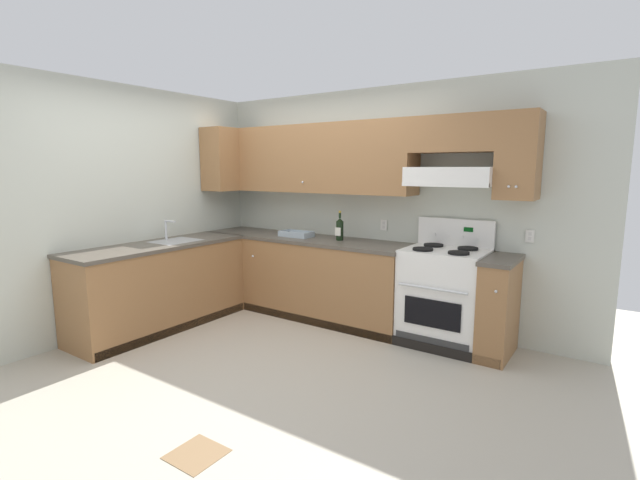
{
  "coord_description": "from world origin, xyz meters",
  "views": [
    {
      "loc": [
        2.82,
        -2.92,
        1.69
      ],
      "look_at": [
        0.34,
        0.7,
        1.0
      ],
      "focal_mm": 25.53,
      "sensor_mm": 36.0,
      "label": 1
    }
  ],
  "objects": [
    {
      "name": "counter_back_run",
      "position": [
        -0.05,
        1.24,
        0.45
      ],
      "size": [
        3.6,
        0.65,
        0.91
      ],
      "color": "olive",
      "rests_on": "ground_plane"
    },
    {
      "name": "stove",
      "position": [
        1.41,
        1.25,
        0.48
      ],
      "size": [
        0.76,
        0.62,
        1.2
      ],
      "color": "white",
      "rests_on": "ground_plane"
    },
    {
      "name": "bowl",
      "position": [
        -0.35,
        1.23,
        0.93
      ],
      "size": [
        0.38,
        0.21,
        0.06
      ],
      "color": "#9EADB7",
      "rests_on": "counter_back_run"
    },
    {
      "name": "floor_accent_tile",
      "position": [
        0.81,
        -1.29,
        0.0
      ],
      "size": [
        0.3,
        0.3,
        0.01
      ],
      "primitive_type": "cube",
      "color": "olive",
      "rests_on": "ground_plane"
    },
    {
      "name": "wall_back",
      "position": [
        0.39,
        1.53,
        1.48
      ],
      "size": [
        4.68,
        0.57,
        2.55
      ],
      "color": "beige",
      "rests_on": "ground_plane"
    },
    {
      "name": "wall_left",
      "position": [
        -1.59,
        0.23,
        1.34
      ],
      "size": [
        0.47,
        4.0,
        2.55
      ],
      "color": "beige",
      "rests_on": "ground_plane"
    },
    {
      "name": "wine_bottle",
      "position": [
        0.21,
        1.28,
        1.04
      ],
      "size": [
        0.08,
        0.08,
        0.33
      ],
      "color": "black",
      "rests_on": "counter_back_run"
    },
    {
      "name": "counter_left_run",
      "position": [
        -1.24,
        -0.0,
        0.46
      ],
      "size": [
        0.63,
        1.91,
        1.13
      ],
      "color": "olive",
      "rests_on": "ground_plane"
    },
    {
      "name": "ground_plane",
      "position": [
        0.0,
        0.0,
        0.0
      ],
      "size": [
        7.04,
        7.04,
        0.0
      ],
      "primitive_type": "plane",
      "color": "#B2AA99"
    }
  ]
}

